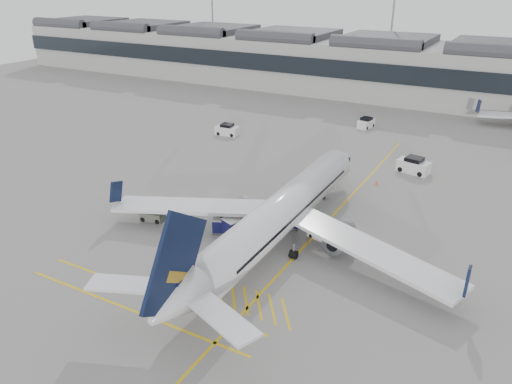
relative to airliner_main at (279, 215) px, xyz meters
The scene contains 18 objects.
ground 8.51m from the airliner_main, 160.83° to the right, with size 220.00×220.00×0.00m, color gray.
terminal 69.79m from the airliner_main, 96.17° to the left, with size 200.00×20.45×12.40m.
light_masts 84.67m from the airliner_main, 96.27° to the left, with size 113.00×0.60×25.45m.
apron_markings 8.38m from the airliner_main, 71.31° to the left, with size 0.25×60.00×0.01m, color gold.
airliner_main is the anchor object (origin of this frame).
belt_loader 5.30m from the airliner_main, 39.14° to the left, with size 4.20×2.17×1.66m.
baggage_cart_a 4.30m from the airliner_main, 94.08° to the left, with size 1.99×1.68×1.97m.
baggage_cart_b 6.64m from the airliner_main, behind, with size 1.89×1.76×1.59m.
baggage_cart_c 5.19m from the airliner_main, 168.18° to the right, with size 2.30×2.13×1.95m.
baggage_cart_d 11.06m from the airliner_main, behind, with size 1.74×1.50×1.66m.
ramp_agent_a 6.55m from the airliner_main, 135.21° to the left, with size 0.70×0.46×1.91m, color #DB5F0B.
ramp_agent_b 3.31m from the airliner_main, behind, with size 0.93×0.72×1.91m, color #E5420C.
pushback_tug 14.35m from the airliner_main, behind, with size 2.63×1.90×1.34m.
safety_cone_nose 19.98m from the airliner_main, 77.98° to the left, with size 0.38×0.38×0.52m, color #F24C0A.
safety_cone_engine 6.47m from the airliner_main, 53.87° to the left, with size 0.36×0.36×0.51m, color #F24C0A.
service_van_left 36.56m from the airliner_main, 129.88° to the left, with size 3.82×2.19×1.88m.
service_van_mid 43.51m from the airliner_main, 96.37° to the left, with size 2.30×3.71×1.78m.
service_van_right 26.81m from the airliner_main, 74.52° to the left, with size 4.46×2.87×2.12m.
Camera 1 is at (26.33, -35.88, 24.31)m, focal length 35.00 mm.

